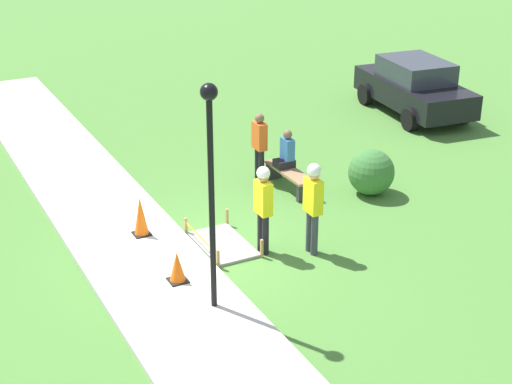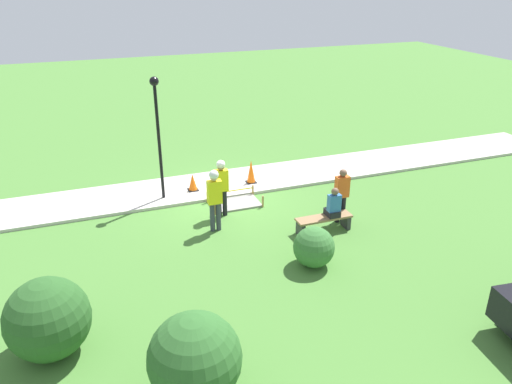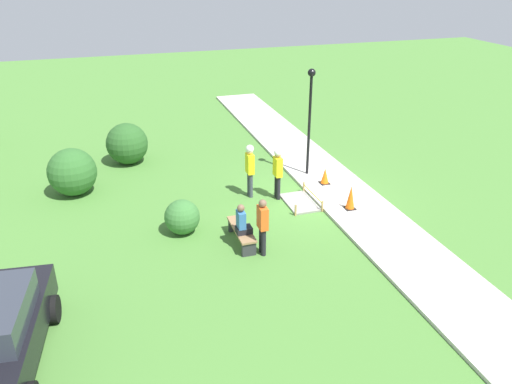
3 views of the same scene
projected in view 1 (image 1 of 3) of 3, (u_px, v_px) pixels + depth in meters
The scene contains 13 objects.
ground_plane at pixel (203, 255), 15.22m from camera, with size 60.00×60.00×0.00m, color #477A33.
sidewalk at pixel (147, 266), 14.72m from camera, with size 28.00×2.28×0.10m.
wet_concrete_patch at pixel (223, 244), 15.57m from camera, with size 1.61×0.98×0.38m.
traffic_cone_near_patch at pixel (141, 216), 15.66m from camera, with size 0.34×0.34×0.81m.
traffic_cone_far_patch at pixel (177, 267), 14.02m from camera, with size 0.34×0.34×0.58m.
park_bench at pixel (289, 176), 18.02m from camera, with size 1.65×0.44×0.46m.
person_seated_on_bench at pixel (286, 152), 18.05m from camera, with size 0.36×0.44×0.89m.
worker_supervisor at pixel (313, 200), 14.88m from camera, with size 0.40×0.27×1.87m.
worker_assistant at pixel (263, 202), 14.91m from camera, with size 0.40×0.26×1.80m.
bystander_in_orange_shirt at pixel (259, 144), 18.22m from camera, with size 0.40×0.22×1.67m.
lamppost_near at pixel (211, 166), 12.35m from camera, with size 0.28×0.28×3.92m.
parked_car_black at pixel (414, 87), 22.95m from camera, with size 4.33×2.34×1.62m.
shrub_rounded_far at pixel (371, 172), 17.71m from camera, with size 1.05×1.05×1.05m.
Camera 1 is at (12.39, -5.24, 7.30)m, focal length 55.00 mm.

